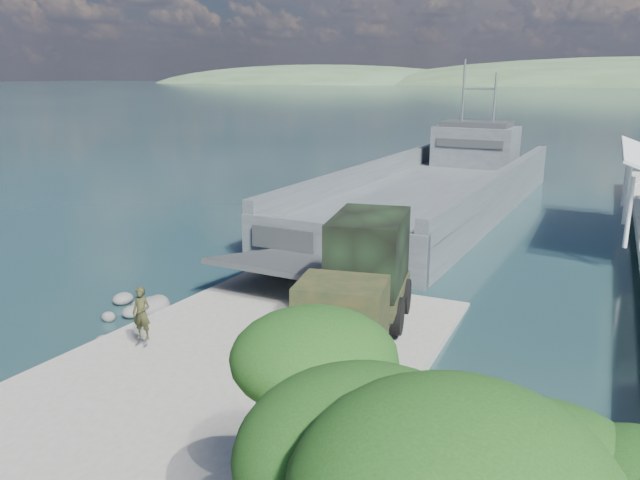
{
  "coord_description": "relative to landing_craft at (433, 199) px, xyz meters",
  "views": [
    {
      "loc": [
        9.21,
        -15.16,
        8.71
      ],
      "look_at": [
        -0.51,
        6.0,
        2.51
      ],
      "focal_mm": 35.0,
      "sensor_mm": 36.0,
      "label": 1
    }
  ],
  "objects": [
    {
      "name": "military_truck",
      "position": [
        3.31,
        -21.83,
        1.47
      ],
      "size": [
        3.79,
        8.27,
        3.7
      ],
      "rotation": [
        0.0,
        0.0,
        0.18
      ],
      "color": "black",
      "rests_on": "boat_ramp"
    },
    {
      "name": "landing_craft",
      "position": [
        0.0,
        0.0,
        0.0
      ],
      "size": [
        10.81,
        36.35,
        10.68
      ],
      "rotation": [
        0.0,
        0.0,
        -0.05
      ],
      "color": "#42474D",
      "rests_on": "ground"
    },
    {
      "name": "soldier",
      "position": [
        -2.3,
        -25.64,
        0.45
      ],
      "size": [
        0.64,
        0.46,
        1.65
      ],
      "primitive_type": "imported",
      "rotation": [
        0.0,
        0.0,
        0.11
      ],
      "color": "black",
      "rests_on": "boat_ramp"
    },
    {
      "name": "boat_ramp",
      "position": [
        0.76,
        -25.25,
        -0.62
      ],
      "size": [
        10.0,
        18.0,
        0.5
      ],
      "primitive_type": "cube",
      "color": "gray",
      "rests_on": "ground"
    },
    {
      "name": "ground",
      "position": [
        0.76,
        -24.25,
        -0.87
      ],
      "size": [
        1400.0,
        1400.0,
        0.0
      ],
      "primitive_type": "plane",
      "color": "#163235",
      "rests_on": "ground"
    },
    {
      "name": "shoreline_rocks",
      "position": [
        -5.44,
        -23.75,
        -0.87
      ],
      "size": [
        3.2,
        5.6,
        0.9
      ],
      "primitive_type": null,
      "color": "#4E4E4C",
      "rests_on": "ground"
    }
  ]
}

